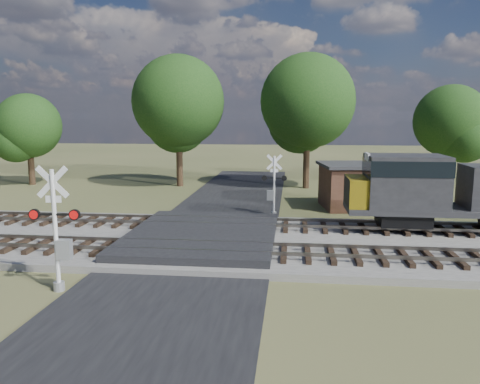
# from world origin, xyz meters

# --- Properties ---
(ground) EXTENTS (160.00, 160.00, 0.00)m
(ground) POSITION_xyz_m (0.00, 0.00, 0.00)
(ground) COLOR #424C28
(ground) RESTS_ON ground
(ballast_bed) EXTENTS (140.00, 10.00, 0.30)m
(ballast_bed) POSITION_xyz_m (10.00, 0.50, 0.15)
(ballast_bed) COLOR gray
(ballast_bed) RESTS_ON ground
(road) EXTENTS (7.00, 60.00, 0.08)m
(road) POSITION_xyz_m (0.00, 0.00, 0.04)
(road) COLOR black
(road) RESTS_ON ground
(crossing_panel) EXTENTS (7.00, 9.00, 0.62)m
(crossing_panel) POSITION_xyz_m (0.00, 0.50, 0.32)
(crossing_panel) COLOR #262628
(crossing_panel) RESTS_ON ground
(track_near) EXTENTS (140.00, 2.60, 0.33)m
(track_near) POSITION_xyz_m (3.12, -2.00, 0.41)
(track_near) COLOR black
(track_near) RESTS_ON ballast_bed
(track_far) EXTENTS (140.00, 2.60, 0.33)m
(track_far) POSITION_xyz_m (3.12, 3.00, 0.41)
(track_far) COLOR black
(track_far) RESTS_ON ballast_bed
(crossing_signal_near) EXTENTS (1.80, 0.40, 4.47)m
(crossing_signal_near) POSITION_xyz_m (-3.79, -6.28, 1.86)
(crossing_signal_near) COLOR silver
(crossing_signal_near) RESTS_ON ground
(crossing_signal_far) EXTENTS (1.55, 0.34, 3.84)m
(crossing_signal_far) POSITION_xyz_m (3.11, 7.15, 1.60)
(crossing_signal_far) COLOR silver
(crossing_signal_far) RESTS_ON ground
(equipment_shed) EXTENTS (5.00, 5.00, 3.00)m
(equipment_shed) POSITION_xyz_m (8.43, 10.48, 1.52)
(equipment_shed) COLOR #412A1C
(equipment_shed) RESTS_ON ground
(treeline) EXTENTS (79.53, 10.33, 11.35)m
(treeline) POSITION_xyz_m (4.91, 19.36, 6.83)
(treeline) COLOR black
(treeline) RESTS_ON ground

